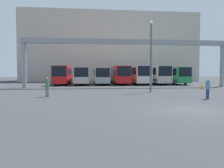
% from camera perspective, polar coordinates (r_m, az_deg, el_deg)
% --- Properties ---
extents(ground_plane, '(200.00, 200.00, 0.00)m').
position_cam_1_polar(ground_plane, '(13.16, 19.84, -6.41)').
color(ground_plane, '#2D3033').
extents(building_backdrop, '(43.83, 12.00, 17.00)m').
position_cam_1_polar(building_backdrop, '(58.61, -0.57, 9.22)').
color(building_backdrop, '#B7B2A3').
rests_on(building_backdrop, ground).
extents(overhead_gantry, '(29.62, 0.80, 6.89)m').
position_cam_1_polar(overhead_gantry, '(31.96, 4.22, 9.61)').
color(overhead_gantry, gray).
rests_on(overhead_gantry, ground).
extents(bus_slot_0, '(2.45, 11.36, 3.24)m').
position_cam_1_polar(bus_slot_0, '(40.58, -12.64, 2.56)').
color(bus_slot_0, red).
rests_on(bus_slot_0, ground).
extents(bus_slot_1, '(2.48, 10.53, 3.04)m').
position_cam_1_polar(bus_slot_1, '(39.93, -7.81, 2.43)').
color(bus_slot_1, beige).
rests_on(bus_slot_1, ground).
extents(bus_slot_2, '(2.48, 10.18, 2.95)m').
position_cam_1_polar(bus_slot_2, '(39.81, -2.89, 2.38)').
color(bus_slot_2, '#999EA5').
rests_on(bus_slot_2, ground).
extents(bus_slot_3, '(2.51, 11.43, 3.24)m').
position_cam_1_polar(bus_slot_3, '(40.77, 1.87, 2.63)').
color(bus_slot_3, red).
rests_on(bus_slot_3, ground).
extents(bus_slot_4, '(2.62, 11.78, 3.34)m').
position_cam_1_polar(bus_slot_4, '(41.56, 6.52, 2.69)').
color(bus_slot_4, silver).
rests_on(bus_slot_4, ground).
extents(bus_slot_5, '(2.55, 11.81, 3.30)m').
position_cam_1_polar(bus_slot_5, '(42.46, 11.03, 2.64)').
color(bus_slot_5, beige).
rests_on(bus_slot_5, ground).
extents(bus_slot_6, '(2.47, 10.03, 3.10)m').
position_cam_1_polar(bus_slot_6, '(42.77, 15.77, 2.42)').
color(bus_slot_6, '#268C4C').
rests_on(bus_slot_6, ground).
extents(pedestrian_near_center, '(0.34, 0.34, 1.65)m').
position_cam_1_polar(pedestrian_near_center, '(19.01, 23.72, -0.98)').
color(pedestrian_near_center, navy).
rests_on(pedestrian_near_center, ground).
extents(pedestrian_mid_left, '(0.35, 0.35, 1.69)m').
position_cam_1_polar(pedestrian_mid_left, '(19.79, -16.57, -0.65)').
color(pedestrian_mid_left, gray).
rests_on(pedestrian_mid_left, ground).
extents(traffic_cone, '(0.45, 0.45, 0.66)m').
position_cam_1_polar(traffic_cone, '(30.38, 22.43, -0.61)').
color(traffic_cone, orange).
rests_on(traffic_cone, ground).
extents(lamp_post, '(0.36, 0.36, 7.63)m').
position_cam_1_polar(lamp_post, '(24.07, 10.13, 7.85)').
color(lamp_post, '#595B60').
rests_on(lamp_post, ground).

